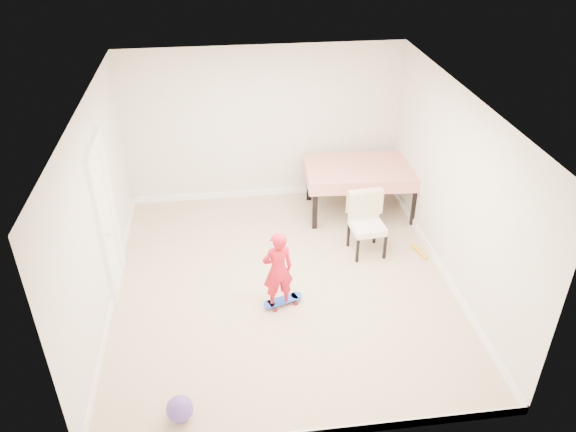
{
  "coord_description": "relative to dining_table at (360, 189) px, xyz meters",
  "views": [
    {
      "loc": [
        -0.71,
        -6.04,
        4.79
      ],
      "look_at": [
        0.1,
        0.2,
        0.95
      ],
      "focal_mm": 35.0,
      "sensor_mm": 36.0,
      "label": 1
    }
  ],
  "objects": [
    {
      "name": "child",
      "position": [
        -1.6,
        -2.2,
        0.13
      ],
      "size": [
        0.44,
        0.34,
        1.09
      ],
      "primitive_type": "imported",
      "rotation": [
        0.0,
        0.0,
        3.35
      ],
      "color": "red",
      "rests_on": "ground"
    },
    {
      "name": "skateboard",
      "position": [
        -1.53,
        -2.18,
        -0.38
      ],
      "size": [
        0.58,
        0.36,
        0.08
      ],
      "primitive_type": null,
      "rotation": [
        0.0,
        0.0,
        0.33
      ],
      "color": "blue",
      "rests_on": "ground"
    },
    {
      "name": "door",
      "position": [
        -3.7,
        -1.44,
        0.61
      ],
      "size": [
        0.11,
        0.94,
        2.11
      ],
      "primitive_type": "cube",
      "color": "white",
      "rests_on": "ground"
    },
    {
      "name": "wall_right",
      "position": [
        0.75,
        -1.74,
        0.88
      ],
      "size": [
        0.04,
        5.0,
        2.6
      ],
      "primitive_type": "cube",
      "color": "silver",
      "rests_on": "ground"
    },
    {
      "name": "wall_front",
      "position": [
        -1.48,
        -4.22,
        0.88
      ],
      "size": [
        4.5,
        0.04,
        2.6
      ],
      "primitive_type": "cube",
      "color": "silver",
      "rests_on": "ground"
    },
    {
      "name": "baseboard_back",
      "position": [
        -1.48,
        0.75,
        -0.36
      ],
      "size": [
        4.5,
        0.02,
        0.12
      ],
      "primitive_type": "cube",
      "color": "white",
      "rests_on": "ground"
    },
    {
      "name": "ground",
      "position": [
        -1.48,
        -1.74,
        -0.42
      ],
      "size": [
        5.0,
        5.0,
        0.0
      ],
      "primitive_type": "plane",
      "color": "tan",
      "rests_on": "ground"
    },
    {
      "name": "dining_table",
      "position": [
        0.0,
        0.0,
        0.0
      ],
      "size": [
        1.84,
        1.22,
        0.84
      ],
      "primitive_type": null,
      "rotation": [
        0.0,
        0.0,
        -0.06
      ],
      "color": "red",
      "rests_on": "ground"
    },
    {
      "name": "wall_left",
      "position": [
        -3.71,
        -1.74,
        0.88
      ],
      "size": [
        0.04,
        5.0,
        2.6
      ],
      "primitive_type": "cube",
      "color": "silver",
      "rests_on": "ground"
    },
    {
      "name": "ceiling",
      "position": [
        -1.48,
        -1.74,
        2.16
      ],
      "size": [
        4.5,
        5.0,
        0.04
      ],
      "primitive_type": "cube",
      "color": "white",
      "rests_on": "wall_back"
    },
    {
      "name": "dining_chair",
      "position": [
        -0.17,
        -1.16,
        0.05
      ],
      "size": [
        0.57,
        0.64,
        0.94
      ],
      "primitive_type": null,
      "rotation": [
        0.0,
        0.0,
        0.09
      ],
      "color": "beige",
      "rests_on": "ground"
    },
    {
      "name": "baseboard_right",
      "position": [
        0.76,
        -1.74,
        -0.36
      ],
      "size": [
        0.02,
        5.0,
        0.12
      ],
      "primitive_type": "cube",
      "color": "white",
      "rests_on": "ground"
    },
    {
      "name": "foam_toy",
      "position": [
        0.61,
        -1.29,
        -0.39
      ],
      "size": [
        0.13,
        0.4,
        0.06
      ],
      "primitive_type": "cylinder",
      "rotation": [
        1.57,
        0.0,
        0.19
      ],
      "color": "gold",
      "rests_on": "ground"
    },
    {
      "name": "balloon",
      "position": [
        -2.79,
        -3.83,
        -0.28
      ],
      "size": [
        0.28,
        0.28,
        0.28
      ],
      "primitive_type": "sphere",
      "color": "#5F44A4",
      "rests_on": "ground"
    },
    {
      "name": "wall_back",
      "position": [
        -1.48,
        0.74,
        0.88
      ],
      "size": [
        4.5,
        0.04,
        2.6
      ],
      "primitive_type": "cube",
      "color": "silver",
      "rests_on": "ground"
    },
    {
      "name": "baseboard_left",
      "position": [
        -3.72,
        -1.74,
        -0.36
      ],
      "size": [
        0.02,
        5.0,
        0.12
      ],
      "primitive_type": "cube",
      "color": "white",
      "rests_on": "ground"
    }
  ]
}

